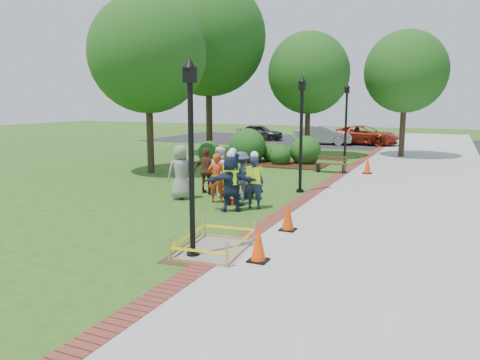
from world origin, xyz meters
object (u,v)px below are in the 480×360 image
at_px(hivis_worker_c, 233,177).
at_px(wet_concrete_pad, 215,241).
at_px(bench_near, 230,188).
at_px(lamp_near, 191,144).
at_px(hivis_worker_b, 254,180).
at_px(cone_front, 258,244).
at_px(hivis_worker_a, 231,181).

bearing_deg(hivis_worker_c, wet_concrete_pad, -69.95).
relative_size(bench_near, hivis_worker_c, 0.93).
relative_size(lamp_near, hivis_worker_b, 2.33).
height_order(bench_near, hivis_worker_b, hivis_worker_b).
height_order(cone_front, lamp_near, lamp_near).
relative_size(hivis_worker_b, hivis_worker_c, 0.98).
distance_m(wet_concrete_pad, hivis_worker_c, 4.84).
relative_size(wet_concrete_pad, hivis_worker_b, 1.34).
distance_m(wet_concrete_pad, cone_front, 1.23).
xyz_separation_m(bench_near, hivis_worker_b, (1.55, -1.49, 0.62)).
xyz_separation_m(wet_concrete_pad, hivis_worker_c, (-1.64, 4.50, 0.70)).
bearing_deg(hivis_worker_c, hivis_worker_a, -68.31).
xyz_separation_m(wet_concrete_pad, cone_front, (1.19, -0.28, 0.15)).
xyz_separation_m(cone_front, hivis_worker_b, (-1.98, 4.56, 0.52)).
height_order(hivis_worker_b, hivis_worker_c, hivis_worker_c).
distance_m(lamp_near, hivis_worker_a, 4.60).
relative_size(hivis_worker_a, hivis_worker_c, 1.01).
xyz_separation_m(wet_concrete_pad, hivis_worker_b, (-0.79, 4.28, 0.68)).
relative_size(cone_front, hivis_worker_c, 0.43).
distance_m(cone_front, hivis_worker_b, 5.00).
xyz_separation_m(wet_concrete_pad, lamp_near, (-0.25, -0.54, 2.25)).
bearing_deg(hivis_worker_b, cone_front, -66.55).
bearing_deg(bench_near, lamp_near, -71.66).
xyz_separation_m(bench_near, lamp_near, (2.09, -6.31, 2.19)).
bearing_deg(cone_front, lamp_near, -169.64).
bearing_deg(hivis_worker_a, hivis_worker_b, 50.19).
bearing_deg(hivis_worker_c, cone_front, -59.41).
height_order(lamp_near, hivis_worker_b, lamp_near).
relative_size(bench_near, hivis_worker_a, 0.92).
distance_m(hivis_worker_a, hivis_worker_c, 0.90).
xyz_separation_m(lamp_near, hivis_worker_c, (-1.39, 5.05, -1.55)).
bearing_deg(bench_near, cone_front, -59.73).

